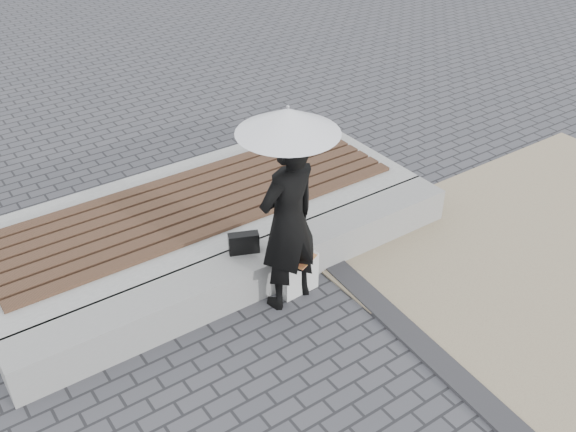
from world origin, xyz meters
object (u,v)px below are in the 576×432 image
object	(u,v)px
woman	(288,222)
canvas_tote	(298,274)
handbag	(244,243)
seating_ledge	(255,271)
parasol	(288,121)

from	to	relation	value
woman	canvas_tote	xyz separation A→B (m)	(0.16, 0.05, -0.72)
handbag	canvas_tote	xyz separation A→B (m)	(0.38, -0.41, -0.29)
seating_ledge	handbag	size ratio (longest dim) A/B	16.25
woman	seating_ledge	bearing A→B (deg)	-75.16
parasol	canvas_tote	world-z (taller)	parasol
handbag	canvas_tote	size ratio (longest dim) A/B	0.72
parasol	canvas_tote	distance (m)	1.76
woman	parasol	xyz separation A→B (m)	(0.00, 0.00, 1.03)
parasol	woman	bearing A→B (deg)	180.00
handbag	seating_ledge	bearing A→B (deg)	-38.98
woman	canvas_tote	size ratio (longest dim) A/B	4.37
handbag	canvas_tote	world-z (taller)	handbag
seating_ledge	woman	distance (m)	0.84
seating_ledge	parasol	world-z (taller)	parasol
seating_ledge	woman	bearing A→B (deg)	-65.96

